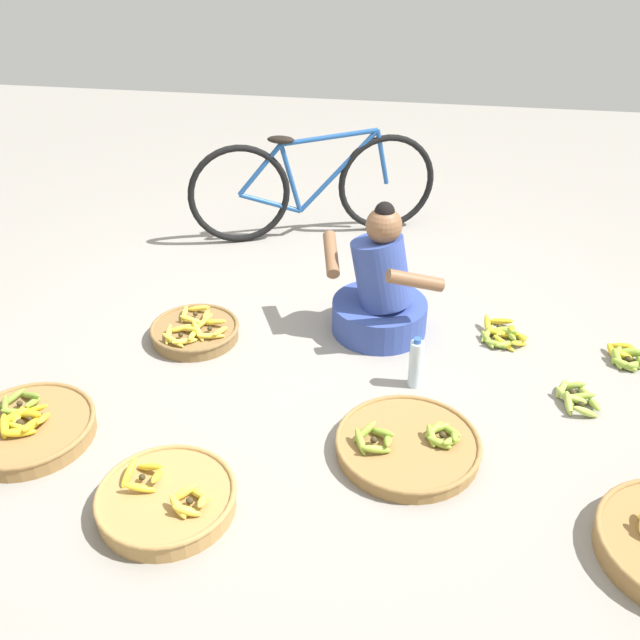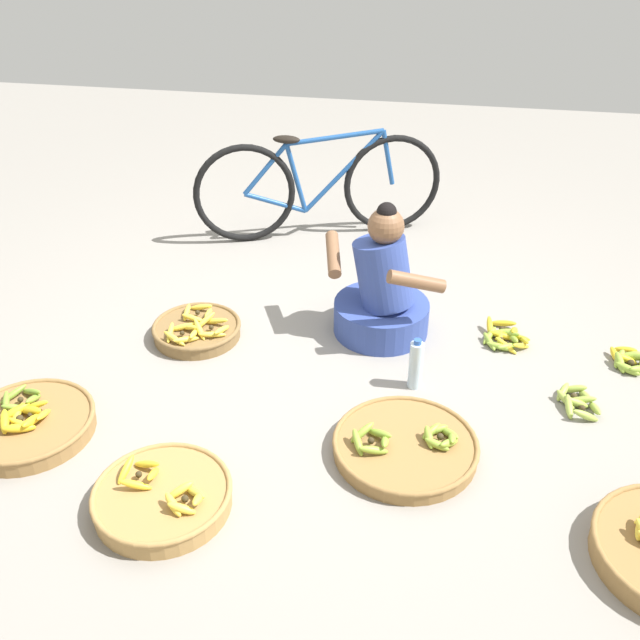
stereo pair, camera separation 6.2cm
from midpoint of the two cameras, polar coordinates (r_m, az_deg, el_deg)
ground_plane at (r=3.74m, az=1.03°, el=-2.94°), size 10.00×10.00×0.00m
vendor_woman_front at (r=3.84m, az=5.46°, el=2.15°), size 0.68×0.55×0.76m
bicycle_leaning at (r=4.89m, az=0.30°, el=10.66°), size 1.60×0.66×0.73m
banana_basket_mid_right at (r=2.97m, az=-11.90°, el=-13.69°), size 0.56×0.56×0.15m
banana_basket_near_bicycle at (r=3.92m, az=-9.41°, el=-0.75°), size 0.48×0.48×0.15m
banana_basket_front_center at (r=3.17m, az=7.44°, el=-9.98°), size 0.64×0.64×0.13m
banana_basket_back_left at (r=3.49m, az=-21.94°, el=-7.72°), size 0.60×0.60×0.15m
loose_bananas_front_left at (r=3.99m, az=15.03°, el=-1.30°), size 0.27×0.31×0.09m
loose_bananas_front_right at (r=4.01m, az=23.96°, el=-2.96°), size 0.20×0.26×0.09m
loose_bananas_near_vendor at (r=3.62m, az=20.42°, el=-6.12°), size 0.21×0.26×0.09m
water_bottle at (r=3.50m, az=8.19°, el=-3.57°), size 0.07×0.07×0.28m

